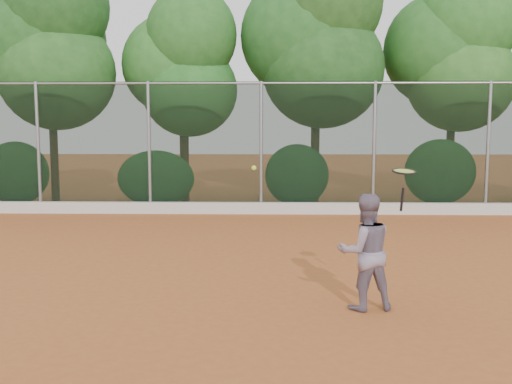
{
  "coord_description": "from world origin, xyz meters",
  "views": [
    {
      "loc": [
        0.21,
        -8.22,
        2.31
      ],
      "look_at": [
        0.0,
        1.0,
        1.25
      ],
      "focal_mm": 40.0,
      "sensor_mm": 36.0,
      "label": 1
    }
  ],
  "objects": [
    {
      "name": "ground",
      "position": [
        0.0,
        0.0,
        0.0
      ],
      "size": [
        80.0,
        80.0,
        0.0
      ],
      "primitive_type": "plane",
      "color": "#A35526",
      "rests_on": "ground"
    },
    {
      "name": "concrete_curb",
      "position": [
        0.0,
        6.82,
        0.15
      ],
      "size": [
        24.0,
        0.2,
        0.3
      ],
      "primitive_type": "cube",
      "color": "beige",
      "rests_on": "ground"
    },
    {
      "name": "tennis_player",
      "position": [
        1.43,
        -1.14,
        0.74
      ],
      "size": [
        0.81,
        0.68,
        1.48
      ],
      "primitive_type": "imported",
      "rotation": [
        0.0,
        0.0,
        3.33
      ],
      "color": "slate",
      "rests_on": "ground"
    },
    {
      "name": "chainlink_fence",
      "position": [
        -0.0,
        7.0,
        1.86
      ],
      "size": [
        24.09,
        0.09,
        3.5
      ],
      "color": "black",
      "rests_on": "ground"
    },
    {
      "name": "foliage_backdrop",
      "position": [
        -0.55,
        8.98,
        4.4
      ],
      "size": [
        23.7,
        3.63,
        7.55
      ],
      "color": "#462B1B",
      "rests_on": "ground"
    },
    {
      "name": "tennis_racket",
      "position": [
        1.85,
        -1.3,
        1.73
      ],
      "size": [
        0.35,
        0.35,
        0.54
      ],
      "color": "black",
      "rests_on": "ground"
    },
    {
      "name": "tennis_ball_in_flight",
      "position": [
        0.02,
        -0.95,
        1.78
      ],
      "size": [
        0.06,
        0.06,
        0.06
      ],
      "color": "#C8EF36",
      "rests_on": "ground"
    }
  ]
}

